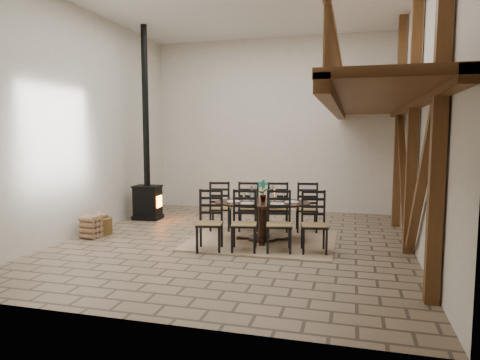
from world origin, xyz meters
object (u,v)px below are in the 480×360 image
(dining_table, at_px, (262,221))
(log_stack, at_px, (91,227))
(log_basket, at_px, (99,225))
(wood_stove, at_px, (147,177))

(dining_table, height_order, log_stack, dining_table)
(dining_table, height_order, log_basket, dining_table)
(log_basket, bearing_deg, wood_stove, 82.28)
(log_stack, bearing_deg, log_basket, 95.46)
(dining_table, height_order, wood_stove, wood_stove)
(dining_table, distance_m, wood_stove, 3.79)
(dining_table, relative_size, log_basket, 5.09)
(wood_stove, bearing_deg, log_stack, -98.30)
(wood_stove, bearing_deg, dining_table, -26.33)
(dining_table, distance_m, log_basket, 3.69)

